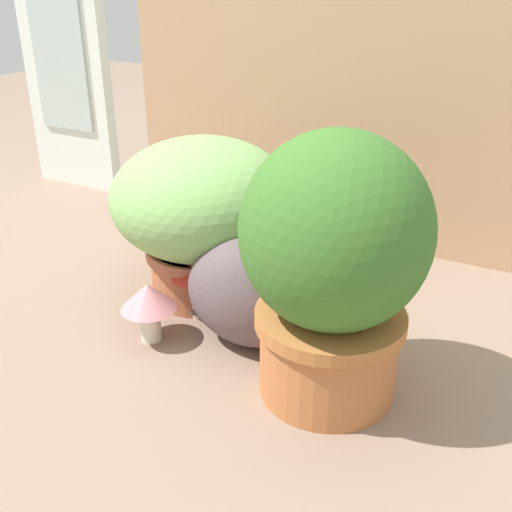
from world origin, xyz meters
TOP-DOWN VIEW (x-y plane):
  - ground_plane at (0.00, 0.00)m, footprint 6.00×6.00m
  - cardboard_backdrop at (-0.01, 0.59)m, footprint 1.09×0.03m
  - window_panel_white at (-0.88, 0.59)m, footprint 0.33×0.05m
  - grass_planter at (-0.08, 0.14)m, footprint 0.39×0.39m
  - leafy_planter at (0.30, -0.05)m, footprint 0.31×0.31m
  - cat at (0.13, 0.02)m, footprint 0.38×0.19m
  - mushroom_ornament_pink at (-0.07, -0.07)m, footprint 0.11×0.11m
  - mushroom_ornament_red at (-0.04, 0.05)m, footprint 0.10×0.10m

SIDE VIEW (x-z plane):
  - ground_plane at x=0.00m, z-range 0.00..0.00m
  - mushroom_ornament_pink at x=-0.07m, z-range 0.03..0.15m
  - mushroom_ornament_red at x=-0.04m, z-range 0.03..0.17m
  - cat at x=0.13m, z-range -0.04..0.28m
  - grass_planter at x=-0.08m, z-range 0.02..0.38m
  - leafy_planter at x=0.30m, z-range 0.02..0.48m
  - cardboard_backdrop at x=-0.01m, z-range 0.00..0.74m
  - window_panel_white at x=-0.88m, z-range 0.00..0.85m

